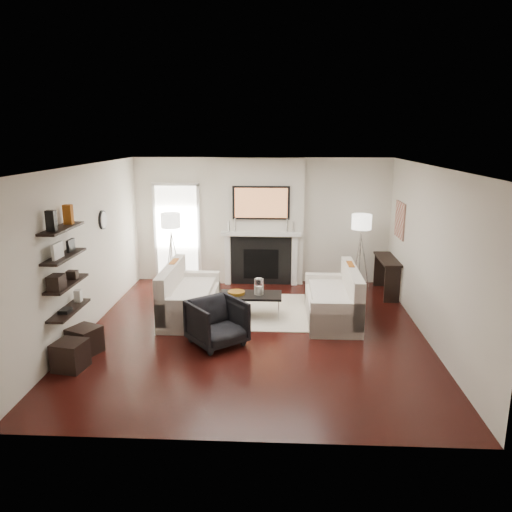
{
  "coord_description": "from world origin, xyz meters",
  "views": [
    {
      "loc": [
        0.42,
        -7.65,
        3.17
      ],
      "look_at": [
        0.0,
        0.6,
        1.15
      ],
      "focal_mm": 35.0,
      "sensor_mm": 36.0,
      "label": 1
    }
  ],
  "objects_px": {
    "lamp_right_shade": "(362,222)",
    "coffee_table": "(250,295)",
    "ottoman_near": "(85,340)",
    "loveseat_left_base": "(191,305)",
    "armchair": "(217,320)",
    "loveseat_right_base": "(332,308)",
    "lamp_left_shade": "(171,220)"
  },
  "relations": [
    {
      "from": "ottoman_near",
      "to": "loveseat_right_base",
      "type": "bearing_deg",
      "value": 22.59
    },
    {
      "from": "armchair",
      "to": "lamp_right_shade",
      "type": "height_order",
      "value": "lamp_right_shade"
    },
    {
      "from": "lamp_left_shade",
      "to": "lamp_right_shade",
      "type": "relative_size",
      "value": 1.0
    },
    {
      "from": "ottoman_near",
      "to": "coffee_table",
      "type": "bearing_deg",
      "value": 34.67
    },
    {
      "from": "lamp_left_shade",
      "to": "loveseat_right_base",
      "type": "bearing_deg",
      "value": -28.04
    },
    {
      "from": "lamp_right_shade",
      "to": "ottoman_near",
      "type": "xyz_separation_m",
      "value": [
        -4.52,
        -3.3,
        -1.25
      ]
    },
    {
      "from": "loveseat_right_base",
      "to": "ottoman_near",
      "type": "bearing_deg",
      "value": -157.41
    },
    {
      "from": "armchair",
      "to": "loveseat_left_base",
      "type": "bearing_deg",
      "value": 78.83
    },
    {
      "from": "armchair",
      "to": "lamp_left_shade",
      "type": "bearing_deg",
      "value": 75.71
    },
    {
      "from": "lamp_right_shade",
      "to": "coffee_table",
      "type": "bearing_deg",
      "value": -142.36
    },
    {
      "from": "loveseat_left_base",
      "to": "armchair",
      "type": "height_order",
      "value": "armchair"
    },
    {
      "from": "armchair",
      "to": "lamp_left_shade",
      "type": "distance_m",
      "value": 3.31
    },
    {
      "from": "armchair",
      "to": "ottoman_near",
      "type": "distance_m",
      "value": 1.98
    },
    {
      "from": "loveseat_left_base",
      "to": "ottoman_near",
      "type": "xyz_separation_m",
      "value": [
        -1.3,
        -1.61,
        -0.01
      ]
    },
    {
      "from": "loveseat_left_base",
      "to": "loveseat_right_base",
      "type": "distance_m",
      "value": 2.5
    },
    {
      "from": "loveseat_left_base",
      "to": "coffee_table",
      "type": "distance_m",
      "value": 1.09
    },
    {
      "from": "loveseat_left_base",
      "to": "lamp_right_shade",
      "type": "height_order",
      "value": "lamp_right_shade"
    },
    {
      "from": "loveseat_left_base",
      "to": "lamp_right_shade",
      "type": "bearing_deg",
      "value": 27.56
    },
    {
      "from": "ottoman_near",
      "to": "lamp_left_shade",
      "type": "bearing_deg",
      "value": 79.26
    },
    {
      "from": "loveseat_left_base",
      "to": "lamp_right_shade",
      "type": "relative_size",
      "value": 4.5
    },
    {
      "from": "loveseat_right_base",
      "to": "lamp_left_shade",
      "type": "relative_size",
      "value": 4.5
    },
    {
      "from": "coffee_table",
      "to": "lamp_right_shade",
      "type": "bearing_deg",
      "value": 37.64
    },
    {
      "from": "loveseat_left_base",
      "to": "lamp_right_shade",
      "type": "xyz_separation_m",
      "value": [
        3.22,
        1.68,
        1.24
      ]
    },
    {
      "from": "lamp_left_shade",
      "to": "loveseat_left_base",
      "type": "bearing_deg",
      "value": -67.81
    },
    {
      "from": "coffee_table",
      "to": "lamp_left_shade",
      "type": "distance_m",
      "value": 2.61
    },
    {
      "from": "coffee_table",
      "to": "ottoman_near",
      "type": "xyz_separation_m",
      "value": [
        -2.36,
        -1.64,
        -0.2
      ]
    },
    {
      "from": "lamp_left_shade",
      "to": "lamp_right_shade",
      "type": "bearing_deg",
      "value": 0.41
    },
    {
      "from": "coffee_table",
      "to": "lamp_right_shade",
      "type": "distance_m",
      "value": 2.92
    },
    {
      "from": "loveseat_right_base",
      "to": "armchair",
      "type": "distance_m",
      "value": 2.21
    },
    {
      "from": "loveseat_right_base",
      "to": "lamp_left_shade",
      "type": "bearing_deg",
      "value": 151.96
    },
    {
      "from": "loveseat_left_base",
      "to": "lamp_left_shade",
      "type": "distance_m",
      "value": 2.18
    },
    {
      "from": "loveseat_left_base",
      "to": "coffee_table",
      "type": "xyz_separation_m",
      "value": [
        1.07,
        0.02,
        0.19
      ]
    }
  ]
}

